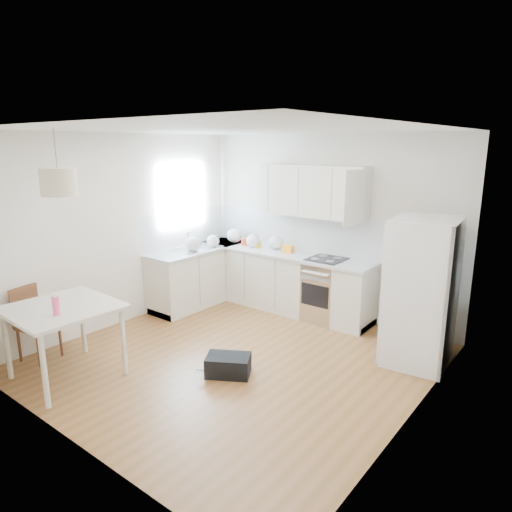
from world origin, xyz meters
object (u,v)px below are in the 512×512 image
at_px(refrigerator, 422,292).
at_px(dining_table, 62,315).
at_px(dining_chair, 38,324).
at_px(gym_bag, 228,365).

relative_size(refrigerator, dining_table, 1.56).
xyz_separation_m(refrigerator, dining_table, (-2.95, -2.82, -0.13)).
height_order(dining_chair, gym_bag, dining_chair).
bearing_deg(gym_bag, dining_chair, 177.50).
bearing_deg(dining_table, refrigerator, 46.48).
height_order(refrigerator, dining_chair, refrigerator).
bearing_deg(dining_table, gym_bag, 42.22).
distance_m(dining_table, dining_chair, 0.73).
relative_size(dining_chair, gym_bag, 1.83).
distance_m(refrigerator, dining_chair, 4.58).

